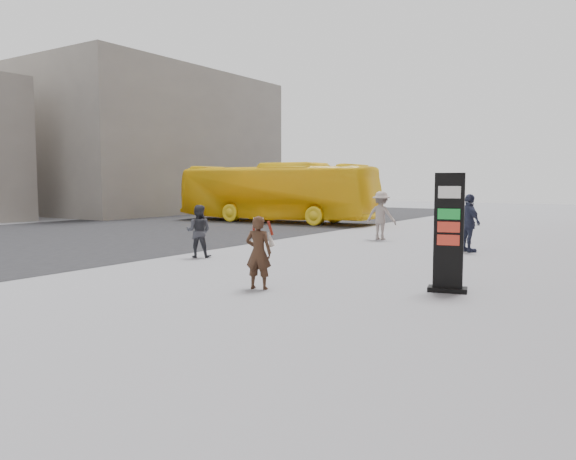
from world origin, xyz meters
The scene contains 9 objects.
ground centered at (0.00, 0.00, 0.00)m, with size 100.00×100.00×0.00m, color #9E9EA3.
road centered at (-13.00, 5.00, 0.00)m, with size 16.00×60.00×0.01m, color black.
bg_building_far centered at (-24.00, 20.00, 5.00)m, with size 10.00×18.00×10.00m, color gray.
info_pylon centered at (3.63, 1.62, 1.20)m, with size 0.84×0.56×2.41m.
woman centered at (0.25, -0.25, 0.78)m, with size 0.68×0.65×1.53m.
bus centered at (-10.45, 15.87, 1.61)m, with size 2.70×11.56×3.22m, color yellow.
pedestrian_a centered at (-4.11, 2.68, 0.78)m, with size 0.75×0.59×1.55m, color #303138.
pedestrian_b centered at (-1.70, 10.27, 0.93)m, with size 1.20×0.69×1.86m, color gray.
pedestrian_c centered at (2.17, 8.34, 0.92)m, with size 1.08×0.45×1.84m, color #2E334D.
Camera 1 is at (7.13, -9.56, 2.25)m, focal length 35.00 mm.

